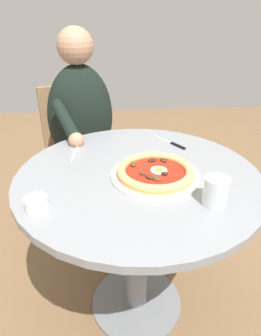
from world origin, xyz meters
TOP-DOWN VIEW (x-y plane):
  - ground_plane at (0.00, 0.00)m, footprint 6.00×6.00m
  - dining_table at (0.00, 0.00)m, footprint 0.89×0.89m
  - pizza_on_plate at (0.03, 0.06)m, footprint 0.31×0.31m
  - water_glass at (0.21, 0.21)m, footprint 0.08×0.08m
  - steak_knife at (-0.24, 0.18)m, footprint 0.17×0.11m
  - ramekin_capers at (0.18, -0.33)m, footprint 0.07×0.07m
  - fork_utensil at (-0.20, -0.24)m, footprint 0.19×0.03m
  - diner_person at (-0.60, -0.24)m, footprint 0.56×0.42m
  - cafe_chair_diner at (-0.73, -0.29)m, footprint 0.50×0.50m

SIDE VIEW (x-z plane):
  - ground_plane at x=0.00m, z-range -0.02..0.00m
  - diner_person at x=-0.60m, z-range -0.07..1.10m
  - cafe_chair_diner at x=-0.73m, z-range 0.09..0.94m
  - dining_table at x=0.00m, z-range 0.20..0.92m
  - fork_utensil at x=-0.20m, z-range 0.72..0.72m
  - steak_knife at x=-0.24m, z-range 0.71..0.72m
  - pizza_on_plate at x=0.03m, z-range 0.71..0.75m
  - ramekin_capers at x=0.18m, z-range 0.72..0.75m
  - water_glass at x=0.21m, z-range 0.71..0.80m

